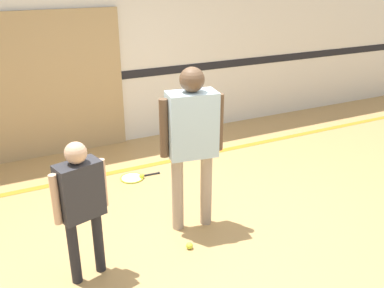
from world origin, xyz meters
name	(u,v)px	position (x,y,z in m)	size (l,w,h in m)	color
ground_plane	(197,231)	(0.00, 0.00, 0.00)	(16.00, 16.00, 0.00)	tan
wall_back	(110,36)	(0.00, 2.70, 1.60)	(16.00, 0.07, 3.20)	silver
wall_panel	(38,87)	(-1.05, 2.64, 0.99)	(2.31, 0.05, 1.98)	tan
floor_stripe	(140,167)	(0.00, 1.68, 0.00)	(14.40, 0.10, 0.01)	orange
person_instructor	(192,133)	(0.01, 0.13, 1.03)	(0.63, 0.32, 1.66)	tan
person_student_left	(81,197)	(-1.14, -0.18, 0.78)	(0.46, 0.28, 1.26)	#232328
racket_spare_on_floor	(133,178)	(-0.19, 1.41, 0.01)	(0.53, 0.32, 0.03)	#C6D838
tennis_ball_near_instructor	(189,246)	(-0.19, -0.22, 0.03)	(0.07, 0.07, 0.07)	#CCE038
tennis_ball_by_spare_racket	(142,176)	(-0.09, 1.36, 0.03)	(0.07, 0.07, 0.07)	#CCE038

